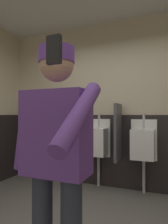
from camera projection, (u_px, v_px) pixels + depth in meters
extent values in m
cube|color=beige|center=(118.00, 104.00, 3.49)|extent=(4.75, 0.12, 2.83)
cube|color=black|center=(117.00, 151.00, 3.41)|extent=(4.15, 0.03, 1.22)
cube|color=white|center=(99.00, 138.00, 3.52)|extent=(0.40, 0.05, 0.65)
cube|color=white|center=(96.00, 142.00, 3.37)|extent=(0.34, 0.30, 0.45)
cylinder|color=#B7BABF|center=(99.00, 121.00, 3.52)|extent=(0.04, 0.04, 0.24)
cylinder|color=#B7BABF|center=(99.00, 170.00, 3.48)|extent=(0.05, 0.05, 0.55)
cube|color=white|center=(144.00, 140.00, 3.24)|extent=(0.40, 0.05, 0.65)
cube|color=white|center=(143.00, 144.00, 3.08)|extent=(0.34, 0.30, 0.45)
cylinder|color=#B7BABF|center=(144.00, 121.00, 3.23)|extent=(0.04, 0.04, 0.24)
cylinder|color=#B7BABF|center=(144.00, 175.00, 3.19)|extent=(0.05, 0.05, 0.55)
cube|color=#4C4C51|center=(118.00, 132.00, 3.20)|extent=(0.04, 0.40, 0.90)
cube|color=#60388C|center=(57.00, 133.00, 1.35)|extent=(0.44, 0.24, 0.56)
cylinder|color=#60388C|center=(24.00, 131.00, 1.45)|extent=(0.17, 0.09, 0.56)
cylinder|color=#60388C|center=(79.00, 114.00, 1.04)|extent=(0.09, 0.50, 0.39)
sphere|color=tan|center=(57.00, 65.00, 1.35)|extent=(0.23, 0.23, 0.23)
cylinder|color=#60388C|center=(57.00, 55.00, 1.36)|extent=(0.24, 0.24, 0.10)
cube|color=black|center=(54.00, 50.00, 0.77)|extent=(0.06, 0.02, 0.11)
cube|color=silver|center=(39.00, 106.00, 4.00)|extent=(0.10, 0.07, 0.18)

